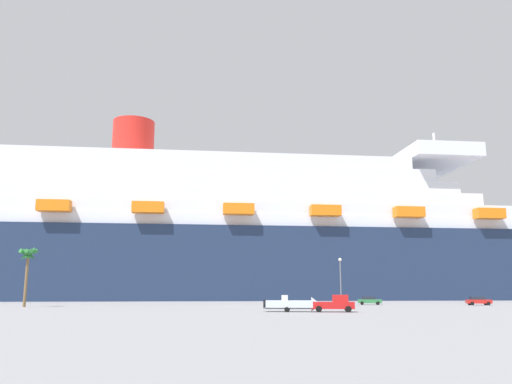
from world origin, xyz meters
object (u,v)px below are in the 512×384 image
Objects in this scene: cruise_ship at (231,240)px; parked_car_red_hatchback at (478,301)px; parked_car_green_wagon at (369,300)px; pickup_truck at (334,304)px; small_boat_on_trailer at (295,304)px; street_lamp at (340,275)px; palm_tree at (28,258)px.

cruise_ship is 72.63m from parked_car_red_hatchback.
parked_car_red_hatchback is (47.74, -52.32, -16.09)m from cruise_ship.
pickup_truck is at bearing -110.83° from parked_car_green_wagon.
parked_car_green_wagon and parked_car_red_hatchback have the same top height.
street_lamp is at bearing 62.76° from small_boat_on_trailer.
palm_tree is 1.22× the size of street_lamp.
pickup_truck is (15.63, -81.61, -15.88)m from cruise_ship.
street_lamp is at bearing -1.73° from palm_tree.
small_boat_on_trailer is 1.85× the size of parked_car_red_hatchback.
palm_tree reaches higher than pickup_truck.
street_lamp reaches higher than pickup_truck.
parked_car_green_wagon is (60.96, 11.62, -7.35)m from palm_tree.
small_boat_on_trailer is at bearing -82.59° from cruise_ship.
parked_car_green_wagon is at bearing 10.79° from palm_tree.
street_lamp is 1.77× the size of parked_car_red_hatchback.
small_boat_on_trailer is 36.28m from parked_car_green_wagon.
cruise_ship reaches higher than street_lamp.
parked_car_green_wagon is (12.36, 32.48, -0.21)m from pickup_truck.
street_lamp reaches higher than small_boat_on_trailer.
cruise_ship is at bearing 132.38° from parked_car_red_hatchback.
pickup_truck is 1.22× the size of parked_car_green_wagon.
palm_tree is (-48.61, 20.85, 7.13)m from pickup_truck.
parked_car_green_wagon is at bearing -60.33° from cruise_ship.
palm_tree is at bearing -174.04° from parked_car_red_hatchback.
cruise_ship reaches higher than palm_tree.
parked_car_red_hatchback is at bearing 37.56° from small_boat_on_trailer.
cruise_ship is 41.02× the size of pickup_truck.
cruise_ship reaches higher than small_boat_on_trailer.
palm_tree is 2.16× the size of parked_car_red_hatchback.
palm_tree reaches higher than parked_car_green_wagon.
palm_tree is (-43.51, 20.18, 7.22)m from small_boat_on_trailer.
palm_tree is (-32.98, -60.75, -8.75)m from cruise_ship.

